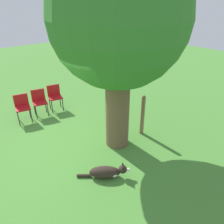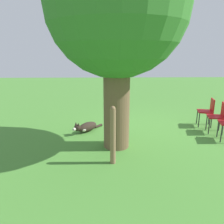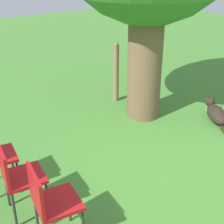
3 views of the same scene
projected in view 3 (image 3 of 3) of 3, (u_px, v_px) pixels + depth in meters
ground_plane at (160, 146)px, 4.91m from camera, size 30.00×30.00×0.00m
dog at (216, 113)px, 5.71m from camera, size 0.82×0.95×0.37m
fence_post at (116, 72)px, 6.36m from camera, size 0.11×0.11×1.23m
red_chair_0 at (49, 200)px, 2.98m from camera, size 0.52×0.53×0.88m
red_chair_1 at (17, 174)px, 3.35m from camera, size 0.52×0.53×0.88m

